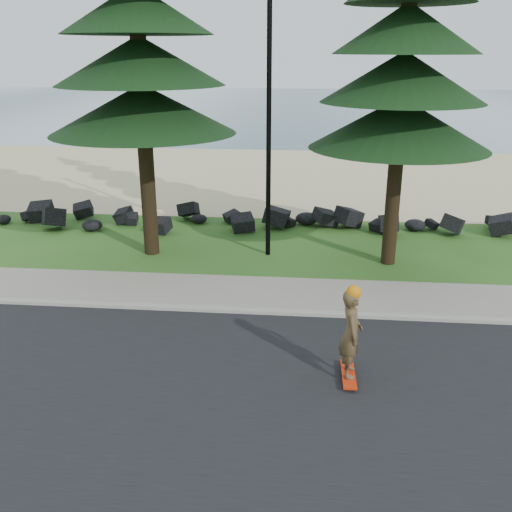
# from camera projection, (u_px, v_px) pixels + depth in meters

# --- Properties ---
(ground) EXTENTS (160.00, 160.00, 0.00)m
(ground) POSITION_uv_depth(u_px,v_px,m) (258.00, 298.00, 14.14)
(ground) COLOR #26531A
(ground) RESTS_ON ground
(road) EXTENTS (160.00, 7.00, 0.02)m
(road) POSITION_uv_depth(u_px,v_px,m) (235.00, 402.00, 9.93)
(road) COLOR black
(road) RESTS_ON ground
(kerb) EXTENTS (160.00, 0.20, 0.10)m
(kerb) POSITION_uv_depth(u_px,v_px,m) (255.00, 311.00, 13.28)
(kerb) COLOR #99968A
(kerb) RESTS_ON ground
(sidewalk) EXTENTS (160.00, 2.00, 0.08)m
(sidewalk) POSITION_uv_depth(u_px,v_px,m) (259.00, 293.00, 14.31)
(sidewalk) COLOR gray
(sidewalk) RESTS_ON ground
(beach_sand) EXTENTS (160.00, 15.00, 0.01)m
(beach_sand) POSITION_uv_depth(u_px,v_px,m) (285.00, 176.00, 27.70)
(beach_sand) COLOR #CCB888
(beach_sand) RESTS_ON ground
(ocean) EXTENTS (160.00, 58.00, 0.01)m
(ocean) POSITION_uv_depth(u_px,v_px,m) (301.00, 106.00, 61.85)
(ocean) COLOR #325460
(ocean) RESTS_ON ground
(seawall_boulders) EXTENTS (60.00, 2.40, 1.10)m
(seawall_boulders) POSITION_uv_depth(u_px,v_px,m) (273.00, 230.00, 19.38)
(seawall_boulders) COLOR black
(seawall_boulders) RESTS_ON ground
(lamp_post) EXTENTS (0.25, 0.14, 8.14)m
(lamp_post) POSITION_uv_depth(u_px,v_px,m) (269.00, 113.00, 15.72)
(lamp_post) COLOR black
(lamp_post) RESTS_ON ground
(skateboarder) EXTENTS (0.41, 1.01, 1.88)m
(skateboarder) POSITION_uv_depth(u_px,v_px,m) (351.00, 334.00, 10.33)
(skateboarder) COLOR red
(skateboarder) RESTS_ON ground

